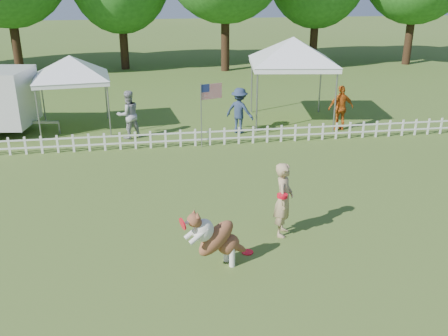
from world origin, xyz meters
The scene contains 11 objects.
ground centered at (0.00, 0.00, 0.00)m, with size 120.00×120.00×0.00m, color #3E601E.
picket_fence centered at (0.00, 7.00, 0.30)m, with size 22.00×0.08×0.60m, color white, non-canonical shape.
handler centered at (1.05, 0.56, 0.85)m, with size 0.62×0.41×1.69m, color tan.
dog centered at (-0.58, -0.57, 0.66)m, with size 1.27×0.42×1.32m, color brown, non-canonical shape.
frisbee_on_turf centered at (0.12, -0.12, 0.01)m, with size 0.25×0.25×0.02m, color red.
canopy_tent_left centered at (-4.47, 9.73, 1.34)m, with size 2.60×2.60×2.68m, color white, non-canonical shape.
canopy_tent_right centered at (3.76, 9.48, 1.60)m, with size 3.10×3.10×3.20m, color white, non-canonical shape.
flag_pole centered at (-0.05, 6.87, 1.08)m, with size 0.83×0.09×2.16m, color gray, non-canonical shape.
spectator_a centered at (-2.47, 8.27, 0.85)m, with size 0.83×0.65×1.71m, color #A4A4A9.
spectator_b centered at (1.51, 8.30, 0.83)m, with size 1.08×0.62×1.66m, color #253350.
spectator_c centered at (5.29, 8.08, 0.84)m, with size 0.98×0.41×1.67m, color #C55B17.
Camera 1 is at (-1.77, -9.04, 5.44)m, focal length 40.00 mm.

